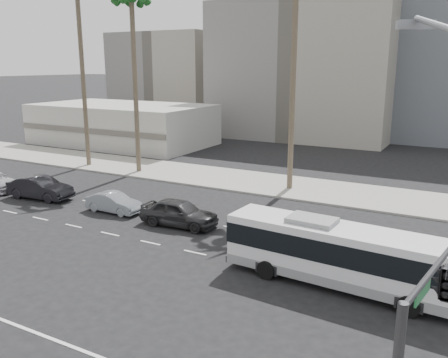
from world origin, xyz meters
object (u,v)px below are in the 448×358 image
Objects in this scene: city_bus at (339,253)px; car_b at (114,203)px; car_a at (179,213)px; traffic_signal at (442,293)px; car_c at (40,188)px; palm_mid at (131,1)px.

city_bus is 16.90m from car_b.
car_a is at bearing -91.64° from car_b.
city_bus is at bearing -110.53° from car_a.
traffic_signal reaches higher than car_b.
city_bus is at bearing -101.97° from car_b.
car_a is at bearing -96.32° from car_c.
car_a is 12.63m from car_c.
car_c is (-7.13, -0.08, 0.17)m from car_b.
car_a reaches higher than car_c.
car_b is at bearing 84.73° from car_a.
car_c is (-23.62, 3.51, -0.74)m from city_bus.
palm_mid is (-11.70, 10.68, 14.39)m from car_a.
car_a is at bearing -42.37° from palm_mid.
city_bus is at bearing -104.29° from car_c.
car_a is at bearing 166.58° from city_bus.
palm_mid reaches higher than car_a.
city_bus reaches higher than car_b.
car_a is (-10.99, 3.40, -0.73)m from city_bus.
palm_mid reaches higher than traffic_signal.
palm_mid is at bearing -10.88° from car_c.
car_c is at bearing -95.04° from palm_mid.
palm_mid is at bearing 44.30° from car_a.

